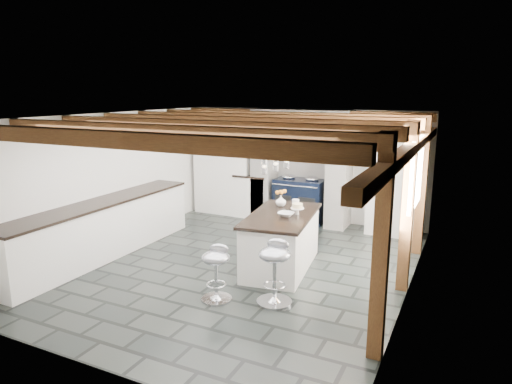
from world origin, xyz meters
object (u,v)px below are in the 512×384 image
at_px(range_cooker, 300,200).
at_px(bar_stool_near, 275,264).
at_px(kitchen_island, 281,240).
at_px(bar_stool_far, 216,266).

distance_m(range_cooker, bar_stool_near, 3.75).
distance_m(range_cooker, kitchen_island, 2.55).
bearing_deg(bar_stool_far, kitchen_island, 59.25).
relative_size(bar_stool_near, bar_stool_far, 1.13).
bearing_deg(kitchen_island, bar_stool_near, -78.92).
bearing_deg(bar_stool_far, range_cooker, 76.75).
bearing_deg(range_cooker, kitchen_island, -75.85).
xyz_separation_m(range_cooker, bar_stool_far, (0.30, -3.87, -0.00)).
xyz_separation_m(range_cooker, kitchen_island, (0.62, -2.47, -0.03)).
height_order(kitchen_island, bar_stool_far, kitchen_island).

